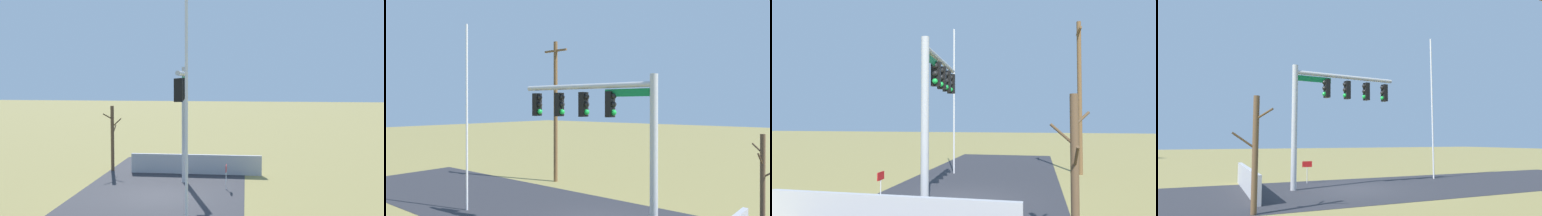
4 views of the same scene
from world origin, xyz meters
TOP-DOWN VIEW (x-y plane):
  - ground_plane at (0.00, 0.00)m, footprint 160.00×160.00m
  - road_surface at (-4.00, 0.00)m, footprint 28.00×8.00m
  - sidewalk_corner at (3.94, -0.82)m, footprint 6.00×6.00m
  - retaining_fence at (5.04, -1.20)m, footprint 0.20×7.51m
  - signal_mast at (1.03, -0.98)m, footprint 5.88×0.78m
  - flagpole at (-6.26, -2.11)m, footprint 0.10×0.10m
  - bare_tree at (5.37, 3.80)m, footprint 1.27×1.02m
  - open_sign at (1.62, -3.08)m, footprint 0.56×0.04m

SIDE VIEW (x-z plane):
  - ground_plane at x=0.00m, z-range 0.00..0.00m
  - sidewalk_corner at x=3.94m, z-range 0.00..0.01m
  - road_surface at x=-4.00m, z-range 0.00..0.01m
  - retaining_fence at x=5.04m, z-range 0.00..1.13m
  - open_sign at x=1.62m, z-range 0.30..1.52m
  - bare_tree at x=5.37m, z-range 0.06..3.93m
  - signal_mast at x=1.03m, z-range 1.33..7.44m
  - flagpole at x=-6.26m, z-range 0.00..8.92m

